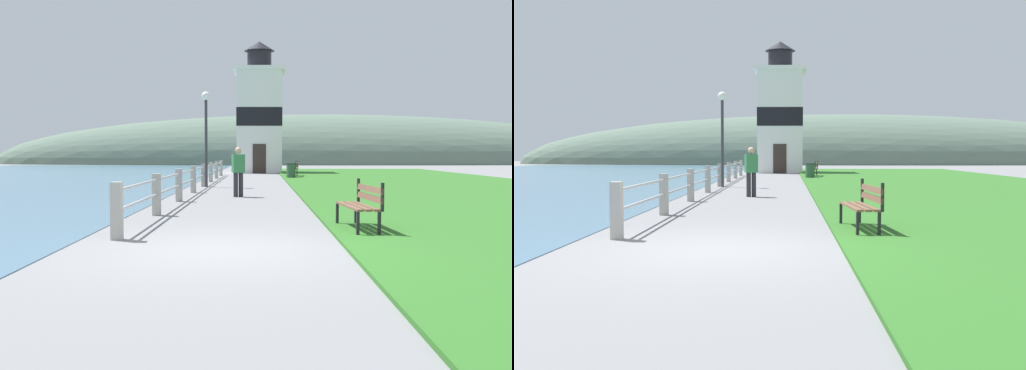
% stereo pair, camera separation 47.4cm
% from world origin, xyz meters
% --- Properties ---
extents(ground_plane, '(160.00, 160.00, 0.00)m').
position_xyz_m(ground_plane, '(0.00, 0.00, 0.00)').
color(ground_plane, slate).
extents(grass_verge, '(12.00, 46.93, 0.06)m').
position_xyz_m(grass_verge, '(7.88, 15.64, 0.03)').
color(grass_verge, '#2D6623').
rests_on(grass_verge, ground_plane).
extents(seawall_railing, '(0.18, 25.77, 0.96)m').
position_xyz_m(seawall_railing, '(-1.78, 13.80, 0.55)').
color(seawall_railing, '#A8A399').
rests_on(seawall_railing, ground_plane).
extents(park_bench_near, '(0.61, 1.66, 0.94)m').
position_xyz_m(park_bench_near, '(2.47, 1.99, 0.54)').
color(park_bench_near, brown).
rests_on(park_bench_near, ground_plane).
extents(park_bench_midway, '(0.71, 1.94, 0.94)m').
position_xyz_m(park_bench_midway, '(2.62, 24.72, 0.54)').
color(park_bench_midway, brown).
rests_on(park_bench_midway, ground_plane).
extents(lighthouse, '(3.54, 3.54, 9.16)m').
position_xyz_m(lighthouse, '(0.58, 31.78, 4.03)').
color(lighthouse, white).
rests_on(lighthouse, ground_plane).
extents(person_strolling, '(0.45, 0.35, 1.62)m').
position_xyz_m(person_strolling, '(-0.09, 10.05, 0.88)').
color(person_strolling, '#28282D').
rests_on(person_strolling, ground_plane).
extents(trash_bin, '(0.54, 0.54, 0.84)m').
position_xyz_m(trash_bin, '(2.32, 22.78, 0.42)').
color(trash_bin, '#2D5138').
rests_on(trash_bin, ground_plane).
extents(lamp_post, '(0.36, 0.36, 3.96)m').
position_xyz_m(lamp_post, '(-1.63, 15.33, 2.74)').
color(lamp_post, '#333338').
rests_on(lamp_post, ground_plane).
extents(distant_hillside, '(80.00, 16.00, 12.00)m').
position_xyz_m(distant_hillside, '(8.00, 61.29, 0.00)').
color(distant_hillside, '#566B5B').
rests_on(distant_hillside, ground_plane).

